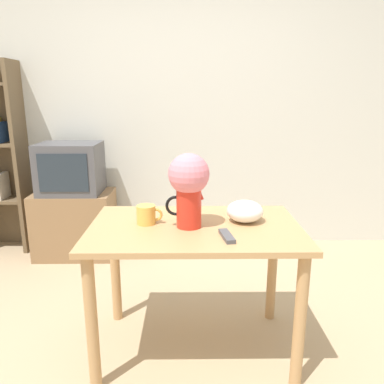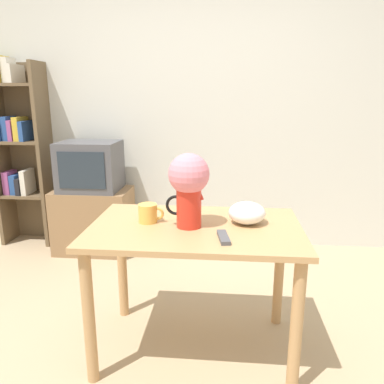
{
  "view_description": "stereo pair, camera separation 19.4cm",
  "coord_description": "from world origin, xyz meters",
  "views": [
    {
      "loc": [
        0.12,
        -1.72,
        1.44
      ],
      "look_at": [
        0.14,
        0.17,
        0.95
      ],
      "focal_mm": 35.0,
      "sensor_mm": 36.0,
      "label": 1
    },
    {
      "loc": [
        0.32,
        -1.71,
        1.44
      ],
      "look_at": [
        0.14,
        0.17,
        0.95
      ],
      "focal_mm": 35.0,
      "sensor_mm": 36.0,
      "label": 2
    }
  ],
  "objects": [
    {
      "name": "tv_stand",
      "position": [
        -0.91,
        1.53,
        0.3
      ],
      "size": [
        0.69,
        0.43,
        0.59
      ],
      "color": "#8E6B47",
      "rests_on": "ground_plane"
    },
    {
      "name": "tv_set",
      "position": [
        -0.91,
        1.53,
        0.81
      ],
      "size": [
        0.53,
        0.42,
        0.44
      ],
      "color": "#4C4C51",
      "rests_on": "tv_stand"
    },
    {
      "name": "flower_vase",
      "position": [
        0.13,
        0.17,
        1.0
      ],
      "size": [
        0.23,
        0.21,
        0.39
      ],
      "color": "red",
      "rests_on": "table"
    },
    {
      "name": "remote_control",
      "position": [
        0.31,
        -0.0,
        0.77
      ],
      "size": [
        0.07,
        0.17,
        0.02
      ],
      "color": "#4C4C51",
      "rests_on": "table"
    },
    {
      "name": "wall_back",
      "position": [
        0.0,
        1.86,
        1.3
      ],
      "size": [
        8.0,
        0.05,
        2.6
      ],
      "color": "silver",
      "rests_on": "ground_plane"
    },
    {
      "name": "table",
      "position": [
        0.16,
        0.19,
        0.63
      ],
      "size": [
        1.13,
        0.73,
        0.76
      ],
      "color": "tan",
      "rests_on": "ground_plane"
    },
    {
      "name": "ground_plane",
      "position": [
        0.0,
        0.0,
        0.0
      ],
      "size": [
        12.0,
        12.0,
        0.0
      ],
      "primitive_type": "plane",
      "color": "tan"
    },
    {
      "name": "bookshelf",
      "position": [
        -1.65,
        1.71,
        0.97
      ],
      "size": [
        0.49,
        0.29,
        1.78
      ],
      "color": "brown",
      "rests_on": "ground_plane"
    },
    {
      "name": "white_bowl",
      "position": [
        0.44,
        0.25,
        0.82
      ],
      "size": [
        0.2,
        0.2,
        0.12
      ],
      "color": "white",
      "rests_on": "table"
    },
    {
      "name": "coffee_mug",
      "position": [
        -0.1,
        0.22,
        0.81
      ],
      "size": [
        0.14,
        0.1,
        0.1
      ],
      "color": "gold",
      "rests_on": "table"
    }
  ]
}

